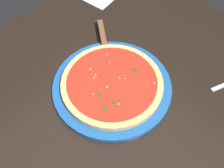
% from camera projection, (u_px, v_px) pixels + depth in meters
% --- Properties ---
extents(restaurant_table, '(1.10, 0.86, 0.78)m').
position_uv_depth(restaurant_table, '(100.00, 107.00, 0.98)').
color(restaurant_table, black).
rests_on(restaurant_table, ground_plane).
extents(serving_plate, '(0.36, 0.36, 0.01)m').
position_uv_depth(serving_plate, '(112.00, 87.00, 0.85)').
color(serving_plate, '#195199').
rests_on(serving_plate, restaurant_table).
extents(pizza, '(0.30, 0.30, 0.02)m').
position_uv_depth(pizza, '(112.00, 83.00, 0.84)').
color(pizza, '#DBB26B').
rests_on(pizza, serving_plate).
extents(pizza_server, '(0.17, 0.20, 0.01)m').
position_uv_depth(pizza_server, '(104.00, 43.00, 0.94)').
color(pizza_server, silver).
rests_on(pizza_server, serving_plate).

